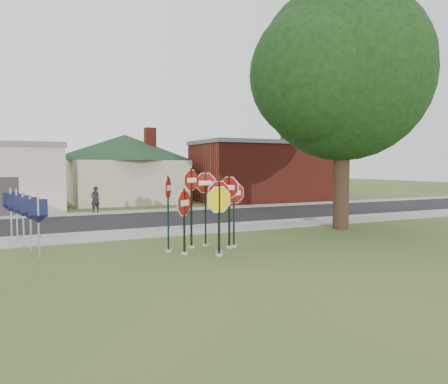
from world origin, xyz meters
name	(u,v)px	position (x,y,z in m)	size (l,w,h in m)	color
ground	(222,259)	(0.00, 0.00, 0.00)	(120.00, 120.00, 0.00)	#34531F
sidewalk_near	(166,233)	(0.00, 5.50, 0.03)	(60.00, 1.60, 0.06)	gray
road	(139,221)	(0.00, 10.00, 0.02)	(60.00, 7.00, 0.04)	black
sidewalk_far	(121,212)	(0.00, 14.30, 0.03)	(60.00, 1.60, 0.06)	gray
curb	(159,229)	(0.00, 6.50, 0.07)	(60.00, 0.20, 0.14)	gray
stop_sign_center	(219,206)	(0.29, 0.88, 1.53)	(1.01, 0.24, 2.49)	#9A9890
stop_sign_yellow	(219,210)	(0.13, 0.51, 1.44)	(1.16, 0.24, 2.36)	#9A9890
stop_sign_left	(184,212)	(-0.77, 1.20, 1.35)	(0.88, 0.78, 2.23)	#9A9890
stop_sign_right	(234,205)	(1.20, 1.62, 1.47)	(1.03, 0.24, 2.41)	#9A9890
stop_sign_back_right	(206,198)	(0.39, 2.22, 1.69)	(0.92, 0.42, 2.73)	#9A9890
stop_sign_back_left	(191,197)	(-0.18, 2.12, 1.77)	(0.90, 0.48, 2.84)	#9A9890
stop_sign_far_right	(229,201)	(1.00, 1.55, 1.61)	(0.51, 0.90, 2.60)	#9A9890
stop_sign_far_left	(168,203)	(-1.11, 1.80, 1.61)	(0.54, 0.87, 2.61)	#9A9890
route_sign_row	(23,213)	(-5.40, 4.50, 1.22)	(1.43, 4.63, 2.00)	#59595E
building_house	(125,155)	(2.00, 22.00, 3.65)	(11.60, 11.60, 6.20)	#BEB297
building_brick	(260,171)	(12.00, 18.50, 2.40)	(10.20, 6.20, 4.75)	maroon
oak_tree	(343,73)	(7.50, 3.50, 6.89)	(11.31, 10.71, 10.76)	black
bg_tree_right	(307,139)	(22.00, 26.00, 5.58)	(5.60, 5.60, 8.40)	black
pedestrian	(95,199)	(-1.45, 14.52, 0.84)	(0.57, 0.37, 1.56)	black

